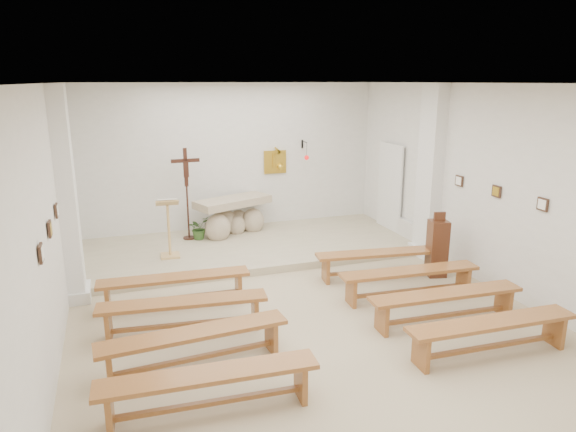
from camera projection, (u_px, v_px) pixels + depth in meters
name	position (u px, v px, depth m)	size (l,w,h in m)	color
ground	(309.00, 319.00, 7.84)	(7.00, 10.00, 0.00)	#C2B08C
wall_left	(46.00, 231.00, 6.29)	(0.02, 10.00, 3.50)	white
wall_right	(506.00, 192.00, 8.50)	(0.02, 10.00, 3.50)	white
wall_back	(232.00, 160.00, 11.95)	(7.00, 0.02, 3.50)	white
ceiling	(312.00, 84.00, 6.95)	(7.00, 10.00, 0.02)	silver
sanctuary_platform	(250.00, 247.00, 11.02)	(6.98, 3.00, 0.15)	#BDB192
pilaster_left	(67.00, 197.00, 8.15)	(0.26, 0.55, 3.50)	white
pilaster_right	(430.00, 173.00, 10.29)	(0.26, 0.55, 3.50)	white
gold_wall_relief	(275.00, 162.00, 12.28)	(0.55, 0.04, 0.55)	gold
sanctuary_lamp	(306.00, 155.00, 12.24)	(0.11, 0.36, 0.44)	black
station_frame_left_front	(41.00, 253.00, 5.57)	(0.03, 0.20, 0.20)	#392419
station_frame_left_mid	(50.00, 229.00, 6.48)	(0.03, 0.20, 0.20)	#392419
station_frame_left_rear	(56.00, 211.00, 7.40)	(0.03, 0.20, 0.20)	#392419
station_frame_right_front	(543.00, 204.00, 7.78)	(0.03, 0.20, 0.20)	#392419
station_frame_right_mid	(497.00, 191.00, 8.69)	(0.03, 0.20, 0.20)	#392419
station_frame_right_rear	(459.00, 181.00, 9.60)	(0.03, 0.20, 0.20)	#392419
radiator_left	(75.00, 270.00, 9.15)	(0.10, 0.85, 0.52)	silver
radiator_right	(409.00, 233.00, 11.33)	(0.10, 0.85, 0.52)	silver
altar	(233.00, 219.00, 11.68)	(1.87, 1.28, 0.90)	#B9A88D
lectern	(169.00, 228.00, 10.03)	(0.46, 0.40, 1.22)	#DDB56C
crucifix_stand	(187.00, 187.00, 11.06)	(0.61, 0.26, 2.01)	#371A11
potted_plant	(199.00, 228.00, 11.27)	(0.45, 0.39, 0.50)	#315622
donation_pedestal	(437.00, 248.00, 9.49)	(0.40, 0.40, 1.23)	#4E2A16
bench_left_front	(175.00, 284.00, 8.24)	(2.41, 0.52, 0.51)	brown
bench_right_front	(380.00, 258.00, 9.42)	(2.42, 0.70, 0.51)	brown
bench_left_second	(183.00, 308.00, 7.34)	(2.42, 0.65, 0.51)	brown
bench_right_second	(409.00, 277.00, 8.52)	(2.42, 0.55, 0.51)	brown
bench_left_third	(195.00, 340.00, 6.43)	(2.42, 0.55, 0.51)	brown
bench_right_third	(446.00, 300.00, 7.62)	(2.41, 0.51, 0.51)	brown
bench_left_fourth	(209.00, 383.00, 5.53)	(2.41, 0.52, 0.51)	brown
bench_right_fourth	(492.00, 329.00, 6.72)	(2.41, 0.49, 0.51)	brown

